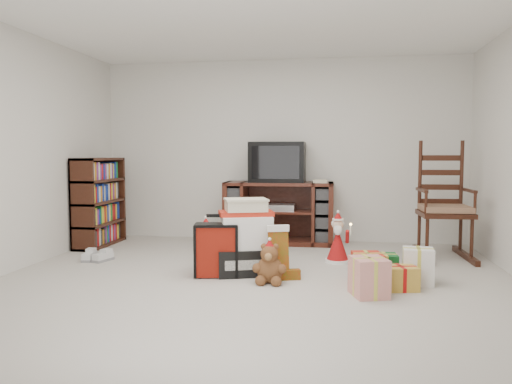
% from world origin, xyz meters
% --- Properties ---
extents(room, '(5.01, 5.01, 2.51)m').
position_xyz_m(room, '(0.00, 0.00, 1.25)').
color(room, '#B9B2A9').
rests_on(room, ground).
extents(tv_stand, '(1.46, 0.55, 0.83)m').
position_xyz_m(tv_stand, '(0.00, 2.21, 0.42)').
color(tv_stand, '#4E2016').
rests_on(tv_stand, floor).
extents(bookshelf, '(0.31, 0.94, 1.15)m').
position_xyz_m(bookshelf, '(-2.31, 1.69, 0.56)').
color(bookshelf, '#37190F').
rests_on(bookshelf, floor).
extents(rocking_chair, '(0.60, 0.96, 1.42)m').
position_xyz_m(rocking_chair, '(2.01, 1.65, 0.48)').
color(rocking_chair, '#37190F').
rests_on(rocking_chair, floor).
extents(gift_pile, '(0.70, 0.59, 0.74)m').
position_xyz_m(gift_pile, '(-0.13, 0.47, 0.33)').
color(gift_pile, black).
rests_on(gift_pile, floor).
extents(red_suitcase, '(0.43, 0.28, 0.61)m').
position_xyz_m(red_suitcase, '(-0.39, 0.30, 0.27)').
color(red_suitcase, maroon).
rests_on(red_suitcase, floor).
extents(stocking, '(0.27, 0.18, 0.53)m').
position_xyz_m(stocking, '(0.22, 0.29, 0.27)').
color(stocking, '#0C7114').
rests_on(stocking, floor).
extents(teddy_bear, '(0.25, 0.22, 0.37)m').
position_xyz_m(teddy_bear, '(0.16, 0.13, 0.16)').
color(teddy_bear, brown).
rests_on(teddy_bear, floor).
extents(santa_figurine, '(0.28, 0.26, 0.57)m').
position_xyz_m(santa_figurine, '(0.79, 1.12, 0.22)').
color(santa_figurine, maroon).
rests_on(santa_figurine, floor).
extents(mrs_claus_figurine, '(0.27, 0.25, 0.55)m').
position_xyz_m(mrs_claus_figurine, '(-0.57, 0.56, 0.21)').
color(mrs_claus_figurine, maroon).
rests_on(mrs_claus_figurine, floor).
extents(sneaker_pair, '(0.33, 0.28, 0.09)m').
position_xyz_m(sneaker_pair, '(-1.91, 0.78, 0.05)').
color(sneaker_pair, silver).
rests_on(sneaker_pair, floor).
extents(gift_cluster, '(0.80, 0.91, 0.27)m').
position_xyz_m(gift_cluster, '(1.23, 0.20, 0.14)').
color(gift_cluster, '#B62614').
rests_on(gift_cluster, floor).
extents(crt_television, '(0.73, 0.54, 0.53)m').
position_xyz_m(crt_television, '(-0.02, 2.22, 1.10)').
color(crt_television, black).
rests_on(crt_television, tv_stand).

